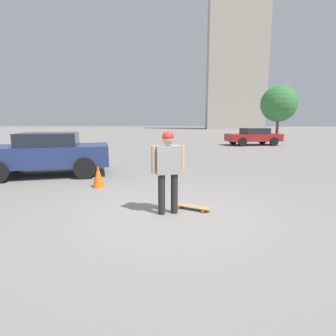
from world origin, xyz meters
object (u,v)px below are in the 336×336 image
at_px(car_parked_near, 47,153).
at_px(car_parked_far, 253,136).
at_px(skateboard, 192,207).
at_px(person, 168,165).
at_px(traffic_cone, 98,177).

distance_m(car_parked_near, car_parked_far, 16.13).
bearing_deg(skateboard, person, 51.89).
bearing_deg(car_parked_near, traffic_cone, 127.05).
relative_size(person, car_parked_far, 0.37).
relative_size(skateboard, car_parked_near, 0.18).
bearing_deg(traffic_cone, skateboard, -123.06).
distance_m(skateboard, car_parked_far, 16.77).
bearing_deg(skateboard, traffic_cone, -10.82).
height_order(person, skateboard, person).
bearing_deg(traffic_cone, car_parked_far, -27.69).
xyz_separation_m(skateboard, traffic_cone, (1.68, 2.58, 0.25)).
bearing_deg(traffic_cone, person, -132.82).
distance_m(person, car_parked_far, 17.16).
bearing_deg(car_parked_far, traffic_cone, 48.77).
bearing_deg(car_parked_far, car_parked_near, 39.00).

